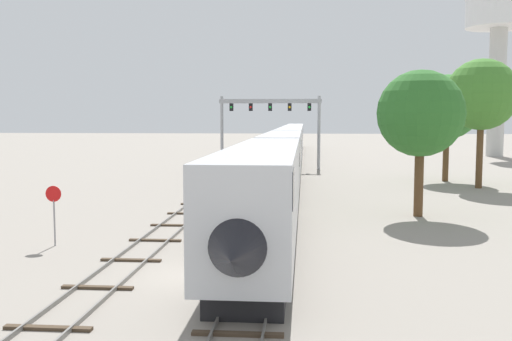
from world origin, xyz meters
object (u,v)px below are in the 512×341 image
object	(u,v)px
passenger_train	(289,146)
trackside_tree_right	(482,95)
trackside_tree_left	(421,114)
trackside_tree_mid	(447,107)
signal_gantry	(270,116)
stop_sign	(54,207)
water_tower	(499,25)

from	to	relation	value
passenger_train	trackside_tree_right	world-z (taller)	trackside_tree_right
trackside_tree_left	trackside_tree_mid	size ratio (longest dim) A/B	0.88
signal_gantry	trackside_tree_mid	distance (m)	21.20
stop_sign	trackside_tree_right	xyz separation A→B (m)	(26.88, 24.93, 6.15)
stop_sign	signal_gantry	bearing A→B (deg)	79.57
water_tower	stop_sign	xyz separation A→B (m)	(-41.75, -67.73, -18.47)
passenger_train	trackside_tree_left	size ratio (longest dim) A/B	12.18
trackside_tree_mid	trackside_tree_right	size ratio (longest dim) A/B	0.92
signal_gantry	water_tower	bearing A→B (deg)	37.01
trackside_tree_mid	trackside_tree_right	xyz separation A→B (m)	(1.57, -5.31, 0.94)
signal_gantry	trackside_tree_right	distance (m)	25.76
trackside_tree_left	trackside_tree_right	bearing A→B (deg)	61.93
trackside_tree_left	water_tower	bearing A→B (deg)	68.41
trackside_tree_left	trackside_tree_mid	distance (m)	21.33
signal_gantry	stop_sign	distance (m)	43.04
passenger_train	stop_sign	world-z (taller)	passenger_train
trackside_tree_mid	passenger_train	bearing A→B (deg)	138.03
trackside_tree_mid	stop_sign	bearing A→B (deg)	-129.93
stop_sign	trackside_tree_mid	bearing A→B (deg)	50.07
trackside_tree_right	signal_gantry	bearing A→B (deg)	138.09
signal_gantry	stop_sign	world-z (taller)	signal_gantry
trackside_tree_right	stop_sign	bearing A→B (deg)	-137.15
water_tower	trackside_tree_mid	distance (m)	43.03
trackside_tree_mid	trackside_tree_right	world-z (taller)	trackside_tree_right
signal_gantry	trackside_tree_right	size ratio (longest dim) A/B	1.09
water_tower	trackside_tree_right	world-z (taller)	water_tower
signal_gantry	water_tower	world-z (taller)	water_tower
trackside_tree_left	stop_sign	bearing A→B (deg)	-152.28
signal_gantry	trackside_tree_left	world-z (taller)	trackside_tree_left
trackside_tree_left	passenger_train	bearing A→B (deg)	104.58
passenger_train	signal_gantry	size ratio (longest dim) A/B	9.07
signal_gantry	passenger_train	bearing A→B (deg)	40.38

